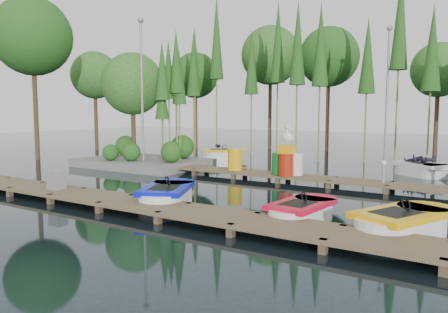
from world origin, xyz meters
The scene contains 16 objects.
ground_plane centered at (0.00, 0.00, 0.00)m, with size 90.00×90.00×0.00m, color #1B2A32.
near_dock centered at (0.00, -4.50, 0.23)m, with size 18.00×1.50×0.50m.
far_dock centered at (1.00, 2.50, 0.23)m, with size 15.00×1.20×0.50m.
island centered at (-6.30, 3.29, 3.18)m, with size 6.20×4.20×6.75m.
tree_screen centered at (-2.04, 10.60, 6.12)m, with size 34.42×18.53×10.31m.
lamp_island centered at (-5.50, 2.50, 4.26)m, with size 0.30×0.30×7.25m.
lamp_rear centered at (4.00, 11.00, 4.26)m, with size 0.30×0.30×7.25m.
boat_blue centered at (0.97, -3.37, 0.27)m, with size 2.34×3.09×0.95m.
boat_red centered at (5.11, -2.99, 0.24)m, with size 1.34×2.55×0.82m.
boat_yellow_near centered at (7.53, -3.01, 0.27)m, with size 2.28×3.08×0.95m.
boat_yellow_far centered at (-4.54, 8.17, 0.29)m, with size 2.87×2.65×1.36m.
boat_white_far centered at (6.41, 7.11, 0.29)m, with size 2.95×2.45×1.28m.
utility_cabinet centered at (-2.68, -4.50, 0.59)m, with size 0.48×0.40×0.58m, color gray.
yellow_barrel centered at (-0.24, 2.50, 0.76)m, with size 0.61×0.61×0.91m, color #F7B00D.
drum_cluster centered at (2.23, 2.35, 0.88)m, with size 1.14×1.05×1.97m.
seagull_post centered at (5.86, 2.50, 0.84)m, with size 0.50×0.27×0.79m.
Camera 1 is at (9.34, -13.23, 2.82)m, focal length 35.00 mm.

